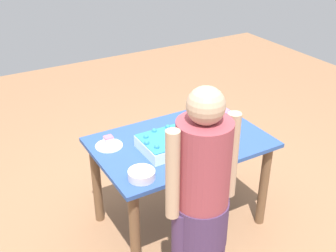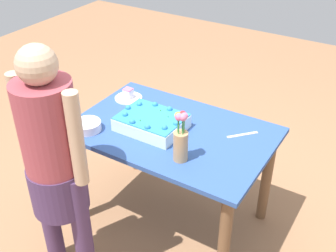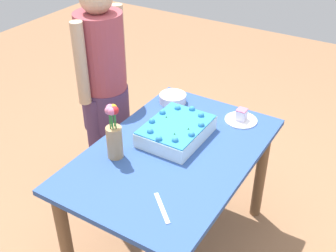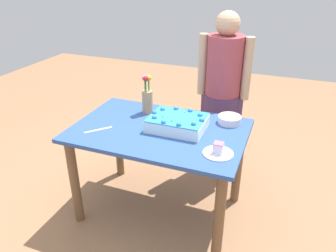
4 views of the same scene
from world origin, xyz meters
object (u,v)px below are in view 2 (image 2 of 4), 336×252
Objects in this scene: sheet_cake at (152,122)px; person_standing at (54,159)px; cake_knife at (243,135)px; serving_plate_with_slice at (128,96)px; fruit_bowl at (87,126)px; flower_vase at (181,140)px.

person_standing is at bearing 74.68° from sheet_cake.
cake_knife is at bearing -155.94° from sheet_cake.
cake_knife is (-0.88, 0.01, -0.02)m from serving_plate_with_slice.
person_standing is (-0.18, 0.90, 0.09)m from serving_plate_with_slice.
fruit_bowl is at bearing 92.89° from serving_plate_with_slice.
flower_vase is (0.20, 0.42, 0.13)m from cake_knife.
flower_vase is (-0.68, 0.43, 0.11)m from serving_plate_with_slice.
flower_vase reaches higher than cake_knife.
sheet_cake is 0.38m from flower_vase.
person_standing reaches higher than cake_knife.
person_standing is (0.50, 0.47, -0.02)m from flower_vase.
serving_plate_with_slice is at bearing -32.16° from flower_vase.
cake_knife is at bearing -151.91° from fruit_bowl.
sheet_cake is 1.30× the size of flower_vase.
fruit_bowl is (-0.02, 0.46, 0.01)m from serving_plate_with_slice.
flower_vase reaches higher than serving_plate_with_slice.
flower_vase is at bearing -46.48° from person_standing.
fruit_bowl is at bearing 33.79° from sheet_cake.
cake_knife is 0.14× the size of person_standing.
serving_plate_with_slice is 0.63× the size of flower_vase.
person_standing is at bearing 109.58° from fruit_bowl.
cake_knife is at bearing -115.83° from flower_vase.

